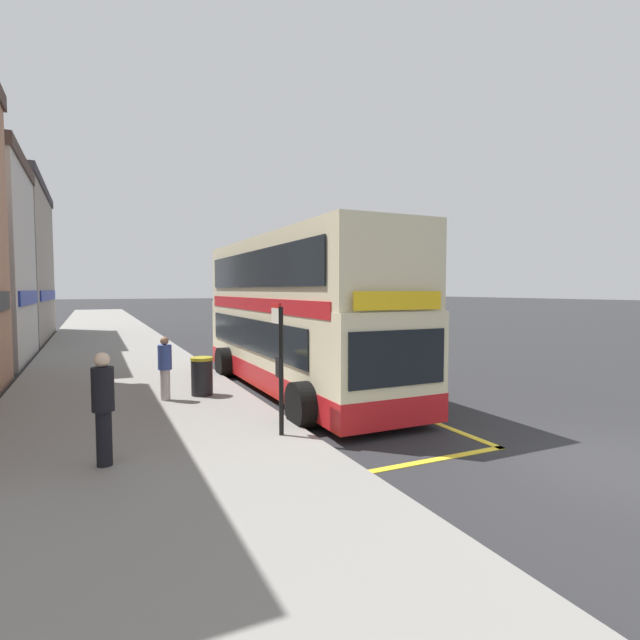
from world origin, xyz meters
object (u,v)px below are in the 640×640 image
at_px(parked_car_navy_kerbside, 317,324).
at_px(litter_bin, 202,376).
at_px(pedestrian_further_back, 165,366).
at_px(pedestrian_waiting_near_sign, 103,404).
at_px(parked_car_grey_across, 238,312).
at_px(bus_stop_sign, 280,356).
at_px(double_decker_bus, 296,319).

bearing_deg(parked_car_navy_kerbside, litter_bin, -123.91).
xyz_separation_m(parked_car_navy_kerbside, pedestrian_further_back, (-10.83, -14.18, 0.21)).
distance_m(pedestrian_waiting_near_sign, pedestrian_further_back, 4.59).
xyz_separation_m(parked_car_grey_across, pedestrian_further_back, (-10.87, -32.17, 0.21)).
height_order(bus_stop_sign, parked_car_grey_across, bus_stop_sign).
relative_size(double_decker_bus, pedestrian_further_back, 6.50).
height_order(double_decker_bus, pedestrian_further_back, double_decker_bus).
xyz_separation_m(double_decker_bus, bus_stop_sign, (-2.12, -4.34, -0.41)).
distance_m(double_decker_bus, bus_stop_sign, 4.84).
height_order(parked_car_navy_kerbside, pedestrian_further_back, pedestrian_further_back).
bearing_deg(litter_bin, bus_stop_sign, -81.02).
relative_size(parked_car_navy_kerbside, pedestrian_waiting_near_sign, 2.32).
relative_size(double_decker_bus, parked_car_grey_across, 2.49).
xyz_separation_m(parked_car_grey_across, pedestrian_waiting_near_sign, (-12.38, -36.50, 0.33)).
height_order(bus_stop_sign, litter_bin, bus_stop_sign).
relative_size(double_decker_bus, bus_stop_sign, 4.13).
relative_size(bus_stop_sign, parked_car_grey_across, 0.60).
relative_size(parked_car_grey_across, litter_bin, 4.17).
height_order(parked_car_grey_across, pedestrian_further_back, pedestrian_further_back).
bearing_deg(double_decker_bus, parked_car_navy_kerbside, 62.73).
distance_m(double_decker_bus, pedestrian_further_back, 3.89).
height_order(parked_car_grey_across, parked_car_navy_kerbside, same).
distance_m(bus_stop_sign, pedestrian_waiting_near_sign, 3.18).
xyz_separation_m(double_decker_bus, pedestrian_further_back, (-3.73, -0.40, -1.05)).
height_order(parked_car_navy_kerbside, pedestrian_waiting_near_sign, pedestrian_waiting_near_sign).
bearing_deg(pedestrian_waiting_near_sign, parked_car_grey_across, 71.27).
distance_m(pedestrian_waiting_near_sign, litter_bin, 5.18).
xyz_separation_m(bus_stop_sign, pedestrian_waiting_near_sign, (-3.11, -0.40, -0.52)).
height_order(parked_car_grey_across, litter_bin, parked_car_grey_across).
bearing_deg(pedestrian_waiting_near_sign, pedestrian_further_back, 70.91).
relative_size(double_decker_bus, parked_car_navy_kerbside, 2.49).
bearing_deg(parked_car_grey_across, pedestrian_further_back, -109.96).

